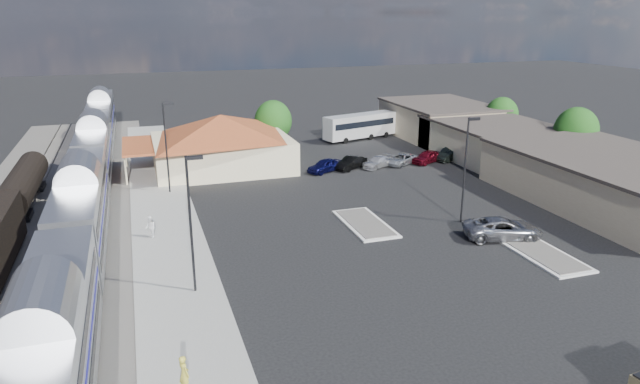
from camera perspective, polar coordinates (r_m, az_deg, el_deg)
name	(u,v)px	position (r m, az deg, el deg)	size (l,w,h in m)	color
ground	(328,239)	(45.21, 0.80, -4.69)	(280.00, 280.00, 0.00)	black
railbed	(50,233)	(51.04, -25.37, -3.74)	(16.00, 100.00, 0.12)	#4C4944
platform	(167,229)	(48.65, -15.10, -3.57)	(5.50, 92.00, 0.18)	gray
passenger_train	(83,211)	(46.33, -22.64, -1.76)	(3.00, 104.00, 5.55)	silver
station_depot	(221,142)	(65.71, -9.87, 4.99)	(18.35, 12.24, 6.20)	beige
buildings_east	(517,147)	(69.69, 19.11, 4.27)	(14.40, 51.40, 4.80)	#C6B28C
traffic_island_south	(365,223)	(48.25, 4.52, -3.15)	(3.30, 7.50, 0.21)	silver
traffic_island_north	(543,254)	(45.29, 21.38, -5.79)	(3.30, 7.50, 0.21)	silver
lamp_plat_s	(192,214)	(35.66, -12.73, -2.17)	(1.08, 0.25, 9.00)	black
lamp_plat_n	(167,141)	(56.85, -15.08, 4.98)	(1.08, 0.25, 9.00)	black
lamp_lot	(466,161)	(48.66, 14.44, 2.98)	(1.08, 0.25, 9.00)	black
tree_east_b	(576,131)	(71.40, 24.23, 5.59)	(4.94, 4.94, 6.96)	#382314
tree_east_c	(502,115)	(82.16, 17.70, 7.36)	(4.41, 4.41, 6.21)	#382314
tree_depot	(273,121)	(72.71, -4.70, 7.11)	(4.71, 4.71, 6.63)	#382314
suv	(503,229)	(47.20, 17.83, -3.50)	(2.80, 6.07, 1.69)	gray
coach_bus	(360,125)	(80.51, 4.02, 6.70)	(11.29, 5.30, 3.55)	silver
person_a	(184,374)	(28.38, -13.44, -17.26)	(0.68, 0.45, 1.88)	gold
person_b	(150,227)	(46.53, -16.62, -3.38)	(0.87, 0.68, 1.79)	white
parked_car_a	(325,165)	(63.75, 0.52, 2.67)	(1.78, 4.41, 1.50)	#0D0E43
parked_car_b	(351,163)	(65.10, 3.10, 2.93)	(1.54, 4.41, 1.45)	black
parked_car_c	(378,162)	(66.05, 5.79, 3.01)	(1.80, 4.42, 1.28)	silver
parked_car_d	(402,159)	(67.65, 8.17, 3.26)	(2.12, 4.60, 1.28)	#9CA0A5
parked_car_e	(427,157)	(68.82, 10.68, 3.48)	(1.77, 4.41, 1.50)	maroon
parked_car_f	(450,154)	(70.64, 12.85, 3.70)	(1.60, 4.59, 1.51)	black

